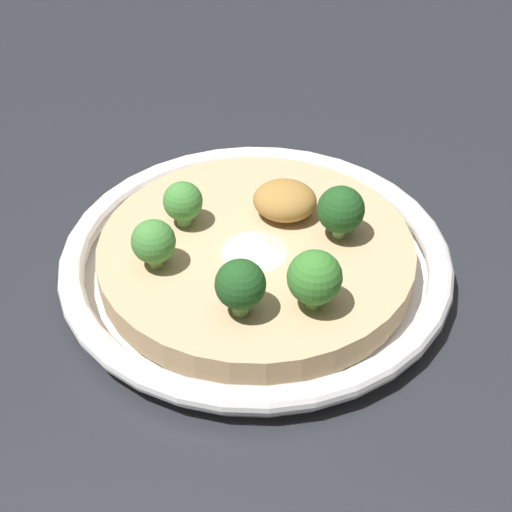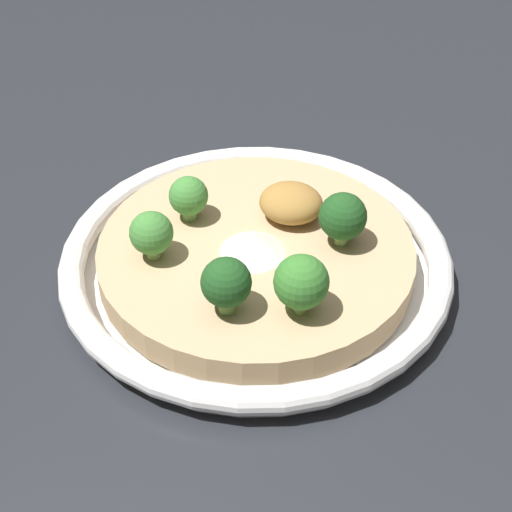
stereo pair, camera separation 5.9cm
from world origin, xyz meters
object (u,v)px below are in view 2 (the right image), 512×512
object	(u,v)px
broccoli_front	(219,282)
broccoli_left	(189,197)
risotto_bowl	(256,259)
broccoli_back_right	(343,217)
broccoli_front_left	(151,234)
broccoli_front_right	(301,282)

from	to	relation	value
broccoli_front	broccoli_left	distance (m)	0.10
risotto_bowl	broccoli_back_right	world-z (taller)	broccoli_back_right
broccoli_front	risotto_bowl	bearing A→B (deg)	86.24
broccoli_left	broccoli_front_left	bearing A→B (deg)	-101.01
broccoli_front	broccoli_front_right	world-z (taller)	broccoli_front_right
broccoli_front	broccoli_back_right	world-z (taller)	same
broccoli_front_left	broccoli_front	xyz separation A→B (m)	(0.06, -0.04, 0.00)
broccoli_front_left	broccoli_front	distance (m)	0.07
broccoli_front_right	risotto_bowl	bearing A→B (deg)	128.26
broccoli_front_left	broccoli_front_right	bearing A→B (deg)	-12.92
broccoli_front	broccoli_back_right	bearing A→B (deg)	54.60
broccoli_back_right	broccoli_front_right	distance (m)	0.08
risotto_bowl	broccoli_left	distance (m)	0.07
broccoli_front_left	broccoli_front_right	world-z (taller)	broccoli_front_right
risotto_bowl	broccoli_back_right	size ratio (longest dim) A/B	6.93
broccoli_front	broccoli_left	bearing A→B (deg)	120.56
risotto_bowl	broccoli_left	xyz separation A→B (m)	(-0.06, 0.02, 0.03)
broccoli_front_right	broccoli_front	bearing A→B (deg)	-166.58
risotto_bowl	broccoli_front_left	distance (m)	0.08
broccoli_front	broccoli_left	size ratio (longest dim) A/B	1.17
broccoli_back_right	broccoli_left	world-z (taller)	broccoli_back_right
broccoli_back_right	broccoli_front_right	xyz separation A→B (m)	(-0.01, -0.08, 0.00)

